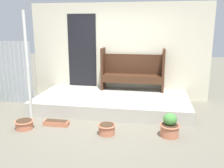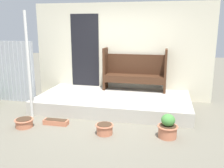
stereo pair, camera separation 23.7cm
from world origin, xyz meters
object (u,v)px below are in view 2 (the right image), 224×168
at_px(flower_pot_middle, 105,129).
at_px(planter_box_rect, 56,122).
at_px(support_post, 28,66).
at_px(flower_pot_right, 168,127).
at_px(bench, 135,70).
at_px(flower_pot_left, 24,123).

relative_size(flower_pot_middle, planter_box_rect, 0.67).
bearing_deg(flower_pot_middle, support_post, 162.76).
bearing_deg(support_post, flower_pot_right, -8.69).
xyz_separation_m(bench, flower_pot_right, (0.90, -2.16, -0.65)).
bearing_deg(bench, flower_pot_left, -130.03).
relative_size(flower_pot_right, planter_box_rect, 0.86).
height_order(support_post, flower_pot_middle, support_post).
xyz_separation_m(flower_pot_left, flower_pot_middle, (1.67, 0.03, 0.01)).
bearing_deg(support_post, flower_pot_left, -74.54).
relative_size(flower_pot_middle, flower_pot_right, 0.77).
height_order(flower_pot_middle, flower_pot_right, flower_pot_right).
bearing_deg(flower_pot_right, flower_pot_left, -177.15).
xyz_separation_m(support_post, flower_pot_right, (2.99, -0.46, -0.96)).
relative_size(support_post, bench, 1.39).
bearing_deg(flower_pot_middle, bench, 83.36).
relative_size(support_post, flower_pot_left, 6.11).
distance_m(flower_pot_left, flower_pot_right, 2.83).
bearing_deg(support_post, planter_box_rect, -24.48).
height_order(bench, flower_pot_right, bench).
height_order(flower_pot_left, flower_pot_right, flower_pot_right).
bearing_deg(flower_pot_left, bench, 49.97).
distance_m(bench, flower_pot_left, 3.09).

